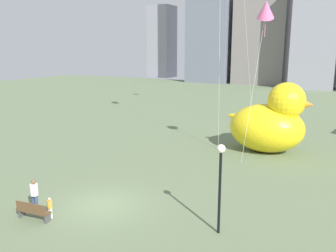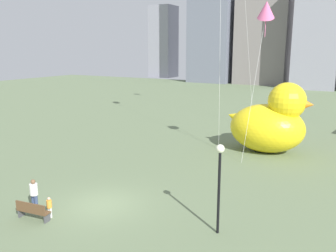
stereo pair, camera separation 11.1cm
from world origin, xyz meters
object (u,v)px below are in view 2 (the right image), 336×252
at_px(person_adult, 34,193).
at_px(lamppost, 219,172).
at_px(person_child, 49,206).
at_px(kite_pink, 266,10).
at_px(park_bench, 32,210).
at_px(giant_inflatable_duck, 270,123).

distance_m(person_adult, lamppost, 9.40).
height_order(person_child, kite_pink, kite_pink).
bearing_deg(person_adult, lamppost, 14.46).
distance_m(park_bench, person_child, 0.77).
height_order(person_child, lamppost, lamppost).
relative_size(park_bench, lamppost, 0.43).
distance_m(park_bench, lamppost, 8.98).
bearing_deg(lamppost, person_adult, -165.54).
height_order(person_adult, giant_inflatable_duck, giant_inflatable_duck).
xyz_separation_m(person_adult, person_child, (1.32, -0.25, -0.31)).
distance_m(person_child, kite_pink, 17.45).
bearing_deg(lamppost, person_child, -161.43).
bearing_deg(kite_pink, giant_inflatable_duck, 91.47).
xyz_separation_m(person_child, giant_inflatable_duck, (6.46, 16.32, 1.78)).
relative_size(park_bench, person_child, 1.69).
bearing_deg(park_bench, person_child, 48.58).
bearing_deg(kite_pink, lamppost, -84.29).
relative_size(person_child, lamppost, 0.25).
height_order(person_child, giant_inflatable_duck, giant_inflatable_duck).
distance_m(person_adult, kite_pink, 17.64).
bearing_deg(giant_inflatable_duck, lamppost, -85.35).
bearing_deg(park_bench, kite_pink, 62.29).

